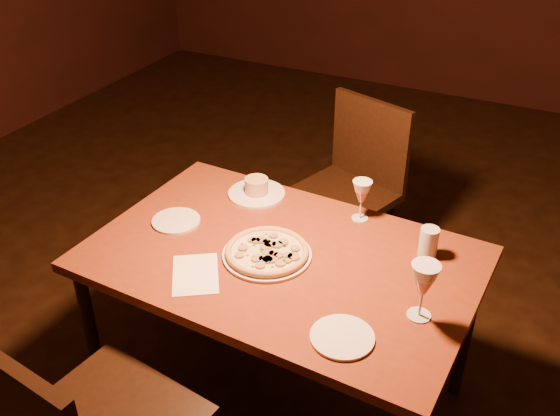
% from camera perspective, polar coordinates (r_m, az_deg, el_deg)
% --- Properties ---
extents(floor, '(7.00, 7.00, 0.00)m').
position_cam_1_polar(floor, '(2.68, 2.23, -16.09)').
color(floor, black).
rests_on(floor, ground).
extents(dining_table, '(1.37, 0.91, 0.71)m').
position_cam_1_polar(dining_table, '(2.21, 0.14, -5.61)').
color(dining_table, maroon).
rests_on(dining_table, floor).
extents(chair_far, '(0.55, 0.55, 0.90)m').
position_cam_1_polar(chair_far, '(3.01, 6.51, 2.18)').
color(chair_far, black).
rests_on(chair_far, floor).
extents(pizza_plate, '(0.31, 0.31, 0.03)m').
position_cam_1_polar(pizza_plate, '(2.15, -1.20, -4.03)').
color(pizza_plate, silver).
rests_on(pizza_plate, dining_table).
extents(ramekin_saucer, '(0.23, 0.23, 0.07)m').
position_cam_1_polar(ramekin_saucer, '(2.50, -2.16, 1.70)').
color(ramekin_saucer, silver).
rests_on(ramekin_saucer, dining_table).
extents(wine_glass_far, '(0.07, 0.07, 0.16)m').
position_cam_1_polar(wine_glass_far, '(2.34, 7.44, 0.70)').
color(wine_glass_far, '#C56952').
rests_on(wine_glass_far, dining_table).
extents(wine_glass_right, '(0.09, 0.09, 0.19)m').
position_cam_1_polar(wine_glass_right, '(1.91, 12.90, -7.41)').
color(wine_glass_right, '#C56952').
rests_on(wine_glass_right, dining_table).
extents(water_tumbler, '(0.07, 0.07, 0.11)m').
position_cam_1_polar(water_tumbler, '(2.20, 13.43, -3.06)').
color(water_tumbler, silver).
rests_on(water_tumbler, dining_table).
extents(side_plate_left, '(0.18, 0.18, 0.01)m').
position_cam_1_polar(side_plate_left, '(2.37, -9.48, -1.16)').
color(side_plate_left, silver).
rests_on(side_plate_left, dining_table).
extents(side_plate_near, '(0.19, 0.19, 0.01)m').
position_cam_1_polar(side_plate_near, '(1.86, 5.71, -11.66)').
color(side_plate_near, silver).
rests_on(side_plate_near, dining_table).
extents(menu_card, '(0.25, 0.27, 0.00)m').
position_cam_1_polar(menu_card, '(2.10, -7.74, -6.01)').
color(menu_card, white).
rests_on(menu_card, dining_table).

